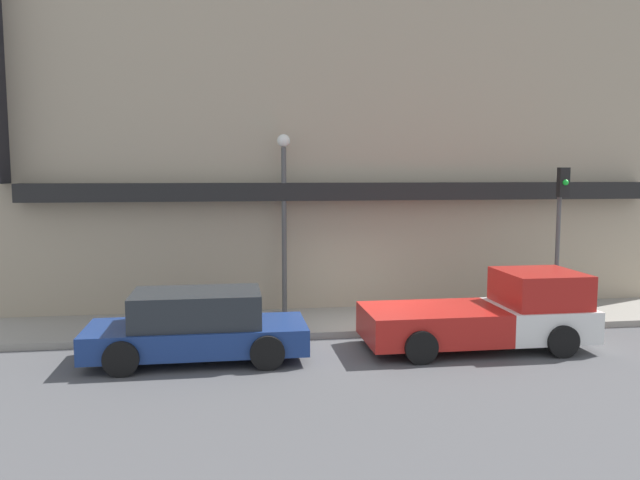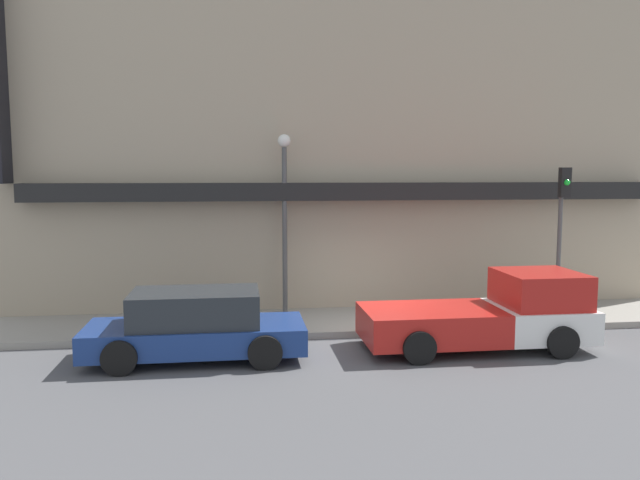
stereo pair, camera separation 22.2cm
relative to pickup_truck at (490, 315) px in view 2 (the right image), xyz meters
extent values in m
plane|color=#4C4C4F|center=(-2.62, 1.25, -0.79)|extent=(80.00, 80.00, 0.00)
cube|color=gray|center=(-2.62, 2.67, -0.71)|extent=(36.00, 2.83, 0.18)
cube|color=tan|center=(-2.62, 5.59, 4.22)|extent=(19.80, 3.00, 10.03)
cube|color=black|center=(-2.62, 3.79, 2.82)|extent=(18.22, 0.60, 0.50)
cube|color=white|center=(1.21, 0.00, -0.18)|extent=(2.13, 2.07, 0.75)
cube|color=#B21E19|center=(1.21, 0.00, 0.60)|extent=(1.81, 1.90, 0.81)
cube|color=#B21E19|center=(-1.45, 0.00, -0.18)|extent=(3.20, 2.07, 0.75)
cylinder|color=black|center=(1.27, 1.03, -0.42)|extent=(0.74, 0.22, 0.74)
cylinder|color=black|center=(1.27, -1.03, -0.42)|extent=(0.74, 0.22, 0.74)
cylinder|color=black|center=(-2.04, 1.03, -0.42)|extent=(0.74, 0.22, 0.74)
cylinder|color=black|center=(-2.04, -1.03, -0.42)|extent=(0.74, 0.22, 0.74)
cube|color=navy|center=(-6.87, 0.00, -0.28)|extent=(4.81, 1.88, 0.58)
cube|color=#23282D|center=(-6.87, 0.00, 0.38)|extent=(2.79, 1.70, 0.74)
cylinder|color=black|center=(-5.38, 0.94, -0.42)|extent=(0.74, 0.22, 0.74)
cylinder|color=black|center=(-5.38, -0.94, -0.42)|extent=(0.74, 0.22, 0.74)
cylinder|color=black|center=(-8.36, 0.94, -0.42)|extent=(0.74, 0.22, 0.74)
cylinder|color=black|center=(-8.36, -0.94, -0.42)|extent=(0.74, 0.22, 0.74)
cylinder|color=red|center=(-7.72, 2.02, -0.38)|extent=(0.17, 0.17, 0.47)
sphere|color=red|center=(-7.72, 2.02, -0.08)|extent=(0.16, 0.16, 0.16)
cylinder|color=#4C4C4C|center=(-4.60, 3.56, 1.72)|extent=(0.14, 0.14, 4.67)
sphere|color=silver|center=(-4.60, 3.56, 4.23)|extent=(0.36, 0.36, 0.36)
cylinder|color=#4C4C4C|center=(2.81, 2.09, 1.44)|extent=(0.12, 0.12, 4.11)
cube|color=black|center=(2.81, 1.93, 3.09)|extent=(0.28, 0.20, 0.80)
sphere|color=green|center=(2.81, 1.81, 3.09)|extent=(0.16, 0.16, 0.16)
camera|label=1|loc=(-6.15, -13.79, 3.36)|focal=35.00mm
camera|label=2|loc=(-5.92, -13.82, 3.36)|focal=35.00mm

